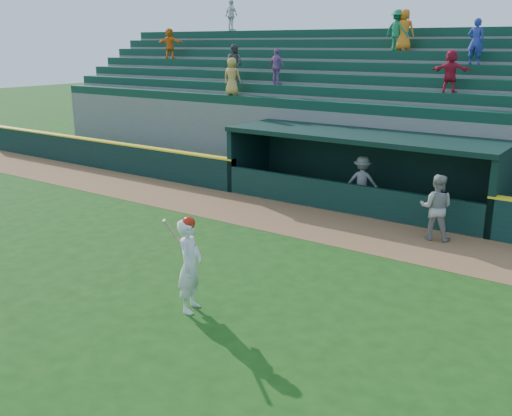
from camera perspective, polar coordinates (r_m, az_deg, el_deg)
The scene contains 9 objects.
ground at distance 13.79m, azimuth -3.87°, elevation -6.71°, with size 120.00×120.00×0.00m, color #184210.
warning_track at distance 17.61m, azimuth 6.21°, elevation -1.61°, with size 40.00×3.00×0.01m, color brown.
field_wall_left at distance 26.52m, azimuth -15.70°, elevation 5.22°, with size 15.50×0.30×1.20m, color black.
wall_stripe_left at distance 26.42m, azimuth -15.81°, elevation 6.56°, with size 15.50×0.32×0.06m, color yellow.
dugout_player_front at distance 16.69m, azimuth 17.56°, elevation 0.06°, with size 0.91×0.71×1.88m, color #989893.
dugout_player_inside at distance 19.63m, azimuth 10.57°, elevation 2.64°, with size 1.11×0.64×1.72m, color #A2A29D.
dugout at distance 19.97m, azimuth 10.70°, elevation 4.33°, with size 9.40×2.80×2.46m.
stands at distance 23.99m, azimuth 15.42°, elevation 8.49°, with size 34.50×6.25×7.49m.
batter_at_plate at distance 11.75m, azimuth -6.64°, elevation -5.61°, with size 0.69×0.90×2.05m.
Camera 1 is at (8.07, -9.82, 5.34)m, focal length 40.00 mm.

